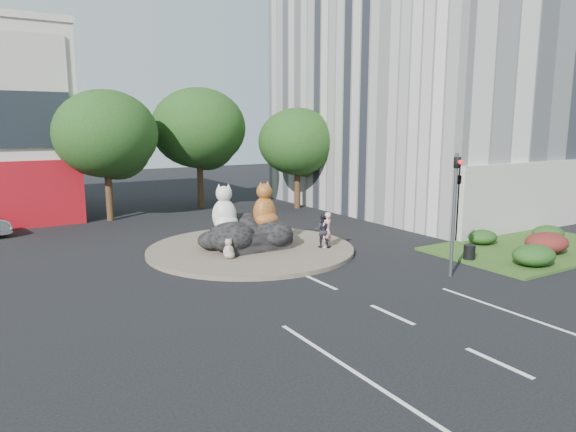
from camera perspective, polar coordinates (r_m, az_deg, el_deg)
name	(u,v)px	position (r m, az deg, el deg)	size (l,w,h in m)	color
ground	(392,315)	(17.27, 11.47, -10.71)	(120.00, 120.00, 0.00)	black
roundabout_island	(251,249)	(25.15, -4.14, -3.68)	(10.00, 10.00, 0.20)	brown
rock_plinth	(251,238)	(25.02, -4.16, -2.46)	(3.20, 2.60, 0.90)	black
grass_verge	(533,249)	(28.06, 25.54, -3.29)	(10.00, 6.00, 0.12)	#284818
tree_left	(107,138)	(34.59, -19.51, 8.15)	(6.46, 6.46, 8.27)	#382314
tree_mid	(199,132)	(38.53, -9.82, 9.18)	(6.84, 6.84, 8.76)	#382314
tree_right	(298,145)	(37.70, 1.10, 7.89)	(5.70, 5.70, 7.30)	#382314
hedge_near_green	(534,255)	(24.43, 25.65, -3.94)	(2.00, 1.60, 0.90)	#113714
hedge_red	(547,243)	(27.01, 26.81, -2.67)	(2.20, 1.76, 0.99)	#511B15
hedge_mid_green	(548,233)	(29.89, 26.92, -1.72)	(1.80, 1.44, 0.81)	#113714
hedge_back_green	(483,237)	(27.78, 20.80, -2.19)	(1.60, 1.28, 0.72)	#113714
traffic_light	(457,188)	(21.39, 18.27, 3.00)	(0.44, 1.24, 5.00)	#595B60
street_lamp	(467,152)	(31.06, 19.27, 6.72)	(2.34, 0.22, 8.06)	#595B60
cat_white	(224,207)	(24.59, -7.11, 1.00)	(1.34, 1.17, 2.24)	beige
cat_tabby	(264,204)	(25.18, -2.65, 1.32)	(1.37, 1.18, 2.28)	#C06528
kitten_calico	(229,248)	(23.01, -6.62, -3.57)	(0.56, 0.49, 0.94)	silver
kitten_white	(285,237)	(25.20, -0.30, -2.40)	(0.51, 0.44, 0.85)	silver
pedestrian_pink	(327,230)	(24.85, 4.33, -1.56)	(0.63, 0.42, 1.74)	pink
pedestrian_dark	(323,230)	(24.90, 3.88, -1.60)	(0.82, 0.64, 1.68)	black
litter_bin	(469,252)	(24.48, 19.50, -3.79)	(0.52, 0.52, 0.65)	black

